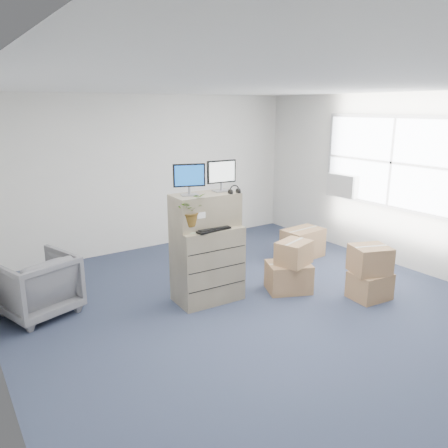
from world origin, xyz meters
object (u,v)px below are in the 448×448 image
at_px(monitor_left, 189,178).
at_px(keyboard, 212,229).
at_px(water_bottle, 211,216).
at_px(potted_plant, 190,214).
at_px(office_chair, 37,282).
at_px(filing_cabinet_lower, 207,264).
at_px(monitor_right, 222,174).

height_order(monitor_left, keyboard, monitor_left).
relative_size(water_bottle, potted_plant, 0.57).
xyz_separation_m(keyboard, water_bottle, (0.09, 0.17, 0.12)).
bearing_deg(office_chair, monitor_left, 139.49).
bearing_deg(water_bottle, potted_plant, -167.29).
relative_size(filing_cabinet_lower, water_bottle, 3.82).
bearing_deg(monitor_left, filing_cabinet_lower, 1.73).
bearing_deg(keyboard, office_chair, 148.72).
distance_m(keyboard, water_bottle, 0.23).
bearing_deg(water_bottle, monitor_left, 169.23).
xyz_separation_m(monitor_left, water_bottle, (0.29, -0.05, -0.54)).
relative_size(monitor_left, keyboard, 0.83).
height_order(filing_cabinet_lower, office_chair, filing_cabinet_lower).
height_order(potted_plant, office_chair, potted_plant).
relative_size(filing_cabinet_lower, office_chair, 1.20).
height_order(filing_cabinet_lower, monitor_right, monitor_right).
bearing_deg(monitor_right, potted_plant, -161.86).
bearing_deg(potted_plant, monitor_right, 13.72).
bearing_deg(monitor_right, keyboard, -138.85).
distance_m(monitor_left, office_chair, 2.34).
bearing_deg(monitor_right, office_chair, 166.21).
bearing_deg(water_bottle, office_chair, 158.73).
relative_size(potted_plant, office_chair, 0.56).
distance_m(monitor_left, potted_plant, 0.47).
xyz_separation_m(monitor_left, monitor_right, (0.50, 0.00, 0.01)).
height_order(filing_cabinet_lower, potted_plant, potted_plant).
relative_size(monitor_right, keyboard, 0.86).
relative_size(keyboard, water_bottle, 1.81).
height_order(monitor_left, potted_plant, monitor_left).
bearing_deg(office_chair, potted_plant, 134.79).
relative_size(water_bottle, office_chair, 0.31).
xyz_separation_m(monitor_right, water_bottle, (-0.21, -0.06, -0.54)).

